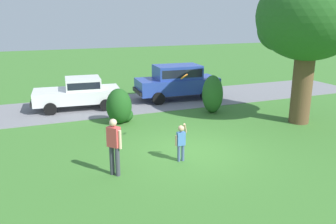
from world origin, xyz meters
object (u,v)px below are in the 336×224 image
Objects in this scene: oak_tree_large at (309,20)px; frisbee at (184,77)px; adult_onlooker at (114,144)px; parked_sedan at (79,92)px; parked_suv at (177,80)px; child_thrower at (181,140)px.

frisbee is at bearing -170.38° from oak_tree_large.
oak_tree_large is 9.74m from adult_onlooker.
parked_sedan is 8.21m from adult_onlooker.
oak_tree_large is 11.13m from parked_sedan.
adult_onlooker is (-2.77, -1.21, -1.60)m from frisbee.
adult_onlooker is (-5.53, -8.19, -0.09)m from parked_suv.
frisbee is at bearing -111.59° from parked_suv.
oak_tree_large is at bearing -60.79° from parked_suv.
parked_sedan is 14.27× the size of frisbee.
adult_onlooker is at bearing -156.40° from frisbee.
parked_suv is 2.75× the size of adult_onlooker.
oak_tree_large reaches higher than child_thrower.
parked_suv is at bearing -0.26° from parked_sedan.
parked_sedan is at bearing 110.47° from frisbee.
adult_onlooker is at bearing -174.45° from child_thrower.
parked_suv reaches higher than child_thrower.
frisbee is (-2.76, -6.98, 1.51)m from parked_suv.
oak_tree_large is 20.08× the size of frisbee.
parked_sedan is 5.38m from parked_suv.
oak_tree_large reaches higher than parked_suv.
adult_onlooker is (-8.85, -2.24, -3.39)m from oak_tree_large.
child_thrower is at bearing -163.02° from oak_tree_large.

